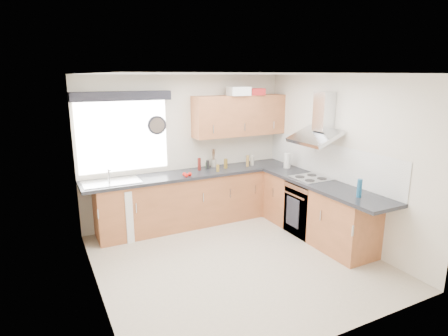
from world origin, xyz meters
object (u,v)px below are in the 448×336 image
oven (309,208)px  extractor_hood (319,123)px  washing_machine (135,210)px  upper_cabinets (239,116)px

oven → extractor_hood: extractor_hood is taller
washing_machine → extractor_hood: bearing=-39.0°
extractor_hood → upper_cabinets: upper_cabinets is taller
oven → upper_cabinets: size_ratio=0.50×
washing_machine → upper_cabinets: bearing=-10.8°
oven → washing_machine: bearing=154.0°
upper_cabinets → washing_machine: (-1.95, -0.10, -1.39)m
oven → extractor_hood: size_ratio=1.09×
extractor_hood → upper_cabinets: 1.48m
extractor_hood → washing_machine: bearing=154.9°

